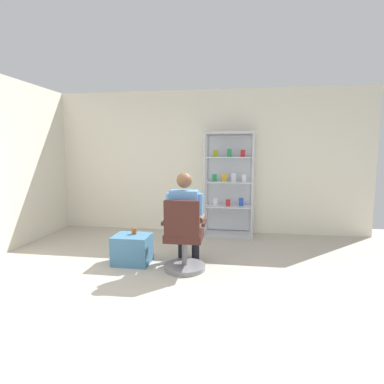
{
  "coord_description": "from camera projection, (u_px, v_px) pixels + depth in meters",
  "views": [
    {
      "loc": [
        0.59,
        -3.01,
        1.57
      ],
      "look_at": [
        -0.06,
        1.22,
        1.0
      ],
      "focal_mm": 29.19,
      "sensor_mm": 36.0,
      "label": 1
    }
  ],
  "objects": [
    {
      "name": "back_wall",
      "position": [
        209.0,
        162.0,
        6.0
      ],
      "size": [
        6.0,
        0.1,
        2.7
      ],
      "primitive_type": "cube",
      "color": "silver",
      "rests_on": "ground"
    },
    {
      "name": "display_cabinet_main",
      "position": [
        229.0,
        184.0,
        5.77
      ],
      "size": [
        0.9,
        0.45,
        1.9
      ],
      "color": "#B7B7BC",
      "rests_on": "ground"
    },
    {
      "name": "office_chair",
      "position": [
        184.0,
        242.0,
        4.05
      ],
      "size": [
        0.57,
        0.56,
        0.96
      ],
      "color": "slate",
      "rests_on": "ground"
    },
    {
      "name": "seated_shopkeeper",
      "position": [
        186.0,
        215.0,
        4.17
      ],
      "size": [
        0.49,
        0.57,
        1.29
      ],
      "color": "black",
      "rests_on": "ground"
    },
    {
      "name": "storage_crate",
      "position": [
        132.0,
        249.0,
        4.35
      ],
      "size": [
        0.5,
        0.41,
        0.4
      ],
      "primitive_type": "cube",
      "color": "teal",
      "rests_on": "ground"
    },
    {
      "name": "ground_plane",
      "position": [
        180.0,
        302.0,
        3.24
      ],
      "size": [
        7.2,
        7.2,
        0.0
      ],
      "primitive_type": "plane",
      "color": "#B2A899"
    },
    {
      "name": "tea_glass",
      "position": [
        134.0,
        231.0,
        4.37
      ],
      "size": [
        0.07,
        0.07,
        0.09
      ],
      "primitive_type": "cylinder",
      "color": "brown",
      "rests_on": "storage_crate"
    }
  ]
}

